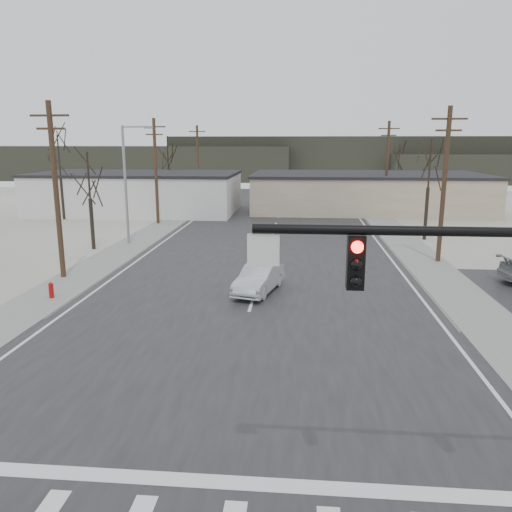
{
  "coord_description": "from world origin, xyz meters",
  "views": [
    {
      "loc": [
        2.25,
        -15.21,
        7.74
      ],
      "look_at": [
        0.28,
        7.29,
        2.6
      ],
      "focal_mm": 35.0,
      "sensor_mm": 36.0,
      "label": 1
    }
  ],
  "objects": [
    {
      "name": "upole_left_c",
      "position": [
        -11.5,
        32.0,
        5.22
      ],
      "size": [
        2.2,
        0.3,
        10.0
      ],
      "color": "#452F20",
      "rests_on": "ground"
    },
    {
      "name": "hill_left",
      "position": [
        -35.0,
        92.0,
        3.5
      ],
      "size": [
        70.0,
        18.0,
        7.0
      ],
      "primitive_type": "cube",
      "color": "#333026",
      "rests_on": "ground"
    },
    {
      "name": "main_road",
      "position": [
        0.0,
        15.0,
        0.02
      ],
      "size": [
        18.0,
        110.0,
        0.05
      ],
      "primitive_type": "cube",
      "color": "#242426",
      "rests_on": "ground"
    },
    {
      "name": "fire_hydrant",
      "position": [
        -10.2,
        8.0,
        0.45
      ],
      "size": [
        0.24,
        0.24,
        0.87
      ],
      "color": "#A50C0C",
      "rests_on": "ground"
    },
    {
      "name": "ground",
      "position": [
        0.0,
        0.0,
        0.0
      ],
      "size": [
        140.0,
        140.0,
        0.0
      ],
      "primitive_type": "plane",
      "color": "silver",
      "rests_on": "ground"
    },
    {
      "name": "upole_right_a",
      "position": [
        11.5,
        18.0,
        5.22
      ],
      "size": [
        2.2,
        0.3,
        10.0
      ],
      "color": "#452F20",
      "rests_on": "ground"
    },
    {
      "name": "upole_left_d",
      "position": [
        -11.5,
        52.0,
        5.22
      ],
      "size": [
        2.2,
        0.3,
        10.0
      ],
      "color": "#452F20",
      "rests_on": "ground"
    },
    {
      "name": "hill_center",
      "position": [
        15.0,
        96.0,
        4.5
      ],
      "size": [
        80.0,
        18.0,
        9.0
      ],
      "primitive_type": "cube",
      "color": "#333026",
      "rests_on": "ground"
    },
    {
      "name": "tree_left_mid",
      "position": [
        -22.0,
        34.0,
        6.28
      ],
      "size": [
        3.96,
        3.96,
        8.82
      ],
      "color": "black",
      "rests_on": "ground"
    },
    {
      "name": "building_left_far",
      "position": [
        -16.0,
        40.0,
        2.26
      ],
      "size": [
        22.3,
        12.3,
        4.5
      ],
      "color": "silver",
      "rests_on": "ground"
    },
    {
      "name": "tree_right_mid",
      "position": [
        12.5,
        26.0,
        5.93
      ],
      "size": [
        3.74,
        3.74,
        8.33
      ],
      "color": "black",
      "rests_on": "ground"
    },
    {
      "name": "tree_right_far",
      "position": [
        15.0,
        52.0,
        5.58
      ],
      "size": [
        3.52,
        3.52,
        7.84
      ],
      "color": "black",
      "rests_on": "ground"
    },
    {
      "name": "upole_right_b",
      "position": [
        11.5,
        40.0,
        5.22
      ],
      "size": [
        2.2,
        0.3,
        10.0
      ],
      "color": "#452F20",
      "rests_on": "ground"
    },
    {
      "name": "car_far_b",
      "position": [
        -7.02,
        50.39,
        0.73
      ],
      "size": [
        1.96,
        4.12,
        1.36
      ],
      "primitive_type": "imported",
      "rotation": [
        0.0,
        0.0,
        -0.09
      ],
      "color": "black",
      "rests_on": "main_road"
    },
    {
      "name": "upole_left_b",
      "position": [
        -11.5,
        12.0,
        5.22
      ],
      "size": [
        2.2,
        0.3,
        10.0
      ],
      "color": "#452F20",
      "rests_on": "ground"
    },
    {
      "name": "cross_road",
      "position": [
        0.0,
        0.0,
        0.02
      ],
      "size": [
        90.0,
        10.0,
        0.04
      ],
      "primitive_type": "cube",
      "color": "#242426",
      "rests_on": "ground"
    },
    {
      "name": "sidewalk_right",
      "position": [
        10.6,
        20.0,
        0.03
      ],
      "size": [
        3.0,
        90.0,
        0.06
      ],
      "primitive_type": "cube",
      "color": "gray",
      "rests_on": "ground"
    },
    {
      "name": "streetlight_main",
      "position": [
        -10.8,
        22.0,
        5.09
      ],
      "size": [
        2.4,
        0.25,
        9.0
      ],
      "color": "gray",
      "rests_on": "ground"
    },
    {
      "name": "sedan_crossing",
      "position": [
        0.19,
        9.98,
        0.77
      ],
      "size": [
        2.59,
        4.66,
        1.46
      ],
      "primitive_type": "imported",
      "rotation": [
        0.0,
        0.0,
        -0.25
      ],
      "color": "#ADB4B8",
      "rests_on": "main_road"
    },
    {
      "name": "sidewalk_left",
      "position": [
        -10.6,
        20.0,
        0.03
      ],
      "size": [
        3.0,
        90.0,
        0.06
      ],
      "primitive_type": "cube",
      "color": "gray",
      "rests_on": "ground"
    },
    {
      "name": "tree_left_far",
      "position": [
        -14.0,
        46.0,
        6.28
      ],
      "size": [
        3.96,
        3.96,
        8.82
      ],
      "color": "black",
      "rests_on": "ground"
    },
    {
      "name": "tree_left_near",
      "position": [
        -13.0,
        20.0,
        5.23
      ],
      "size": [
        3.3,
        3.3,
        7.35
      ],
      "color": "black",
      "rests_on": "ground"
    },
    {
      "name": "building_right_far",
      "position": [
        10.0,
        44.0,
        2.15
      ],
      "size": [
        26.3,
        14.3,
        4.3
      ],
      "color": "#C7B198",
      "rests_on": "ground"
    },
    {
      "name": "car_far_a",
      "position": [
        5.39,
        45.63,
        0.8
      ],
      "size": [
        2.48,
        5.31,
        1.5
      ],
      "primitive_type": "imported",
      "rotation": [
        0.0,
        0.0,
        3.07
      ],
      "color": "black",
      "rests_on": "main_road"
    }
  ]
}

